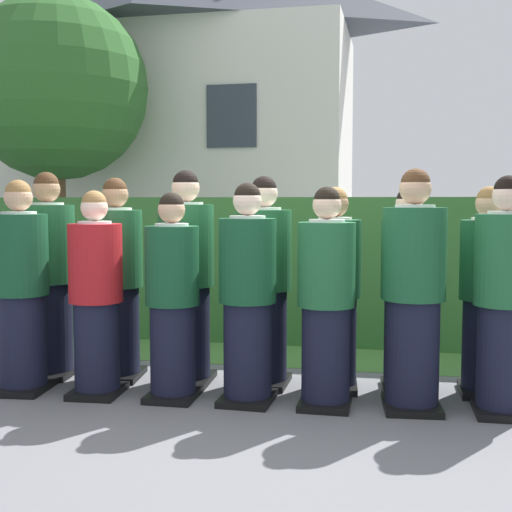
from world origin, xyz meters
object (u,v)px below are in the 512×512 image
at_px(student_rear_row_3, 264,286).
at_px(student_front_row_2, 172,302).
at_px(student_in_red_blazer, 96,299).
at_px(student_rear_row_5, 407,295).
at_px(student_front_row_3, 248,299).
at_px(student_rear_row_4, 334,294).
at_px(student_front_row_0, 21,291).
at_px(student_front_row_4, 326,303).
at_px(student_rear_row_2, 186,282).
at_px(student_front_row_5, 413,296).
at_px(student_rear_row_6, 487,296).
at_px(student_rear_row_1, 117,283).
at_px(student_front_row_6, 505,302).
at_px(student_rear_row_0, 49,279).

bearing_deg(student_rear_row_3, student_front_row_2, -138.64).
xyz_separation_m(student_in_red_blazer, student_front_row_2, (0.59, 0.03, -0.01)).
relative_size(student_rear_row_3, student_rear_row_5, 1.06).
bearing_deg(student_rear_row_5, student_front_row_3, -154.38).
bearing_deg(student_rear_row_3, student_rear_row_4, -0.54).
bearing_deg(student_front_row_0, student_front_row_4, 2.62).
bearing_deg(student_rear_row_2, student_front_row_5, -11.01).
bearing_deg(student_rear_row_2, student_rear_row_3, 5.26).
xyz_separation_m(student_rear_row_4, student_rear_row_6, (1.14, 0.09, 0.00)).
bearing_deg(student_rear_row_2, student_rear_row_1, 179.06).
relative_size(student_front_row_5, student_rear_row_1, 1.02).
relative_size(student_in_red_blazer, student_front_row_5, 0.91).
relative_size(student_front_row_0, student_rear_row_5, 1.03).
bearing_deg(student_front_row_3, student_rear_row_5, 25.62).
relative_size(student_in_red_blazer, student_front_row_2, 1.01).
distance_m(student_rear_row_2, student_rear_row_6, 2.32).
xyz_separation_m(student_front_row_5, student_front_row_6, (0.61, 0.02, -0.03)).
bearing_deg(student_rear_row_4, student_rear_row_1, -178.65).
xyz_separation_m(student_rear_row_0, student_rear_row_2, (1.19, 0.03, 0.00)).
xyz_separation_m(student_front_row_3, student_rear_row_6, (1.72, 0.57, -0.01)).
height_order(student_front_row_2, student_rear_row_4, student_rear_row_4).
distance_m(student_in_red_blazer, student_front_row_6, 2.94).
relative_size(student_in_red_blazer, student_rear_row_3, 0.93).
relative_size(student_front_row_2, student_rear_row_4, 0.97).
height_order(student_front_row_2, student_rear_row_2, student_rear_row_2).
bearing_deg(student_rear_row_4, student_front_row_5, -33.97).
height_order(student_front_row_6, student_rear_row_3, student_rear_row_3).
xyz_separation_m(student_front_row_0, student_rear_row_0, (-0.03, 0.48, 0.04)).
distance_m(student_front_row_0, student_front_row_2, 1.20).
height_order(student_front_row_2, student_front_row_5, student_front_row_5).
xyz_separation_m(student_front_row_0, student_front_row_5, (2.93, 0.16, 0.03)).
xyz_separation_m(student_front_row_4, student_rear_row_1, (-1.77, 0.41, 0.04)).
height_order(student_front_row_2, student_rear_row_6, student_rear_row_6).
height_order(student_front_row_3, student_front_row_5, student_front_row_5).
xyz_separation_m(student_rear_row_4, student_rear_row_5, (0.55, 0.07, -0.00)).
distance_m(student_rear_row_1, student_rear_row_6, 2.92).
distance_m(student_rear_row_0, student_rear_row_2, 1.19).
xyz_separation_m(student_front_row_5, student_rear_row_5, (-0.04, 0.46, -0.06)).
xyz_separation_m(student_front_row_6, student_rear_row_5, (-0.65, 0.44, -0.03)).
xyz_separation_m(student_front_row_6, student_rear_row_1, (-2.99, 0.33, 0.01)).
height_order(student_rear_row_3, student_rear_row_4, student_rear_row_3).
xyz_separation_m(student_front_row_2, student_front_row_6, (2.34, 0.13, 0.05)).
xyz_separation_m(student_rear_row_0, student_rear_row_5, (2.92, 0.15, -0.07)).
height_order(student_rear_row_0, student_rear_row_5, student_rear_row_0).
bearing_deg(student_rear_row_3, student_front_row_0, -162.40).
bearing_deg(student_rear_row_6, student_front_row_0, -169.36).
bearing_deg(student_rear_row_1, student_front_row_4, -13.09).
bearing_deg(student_front_row_0, student_front_row_6, 2.97).
bearing_deg(student_rear_row_1, student_in_red_blazer, -84.01).
bearing_deg(student_rear_row_0, student_front_row_6, -4.67).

